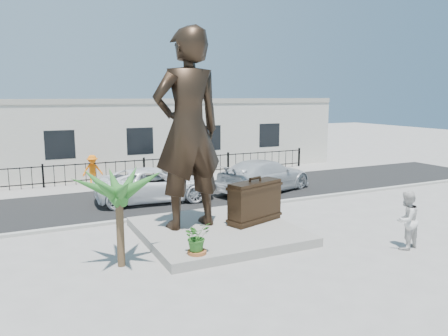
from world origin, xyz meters
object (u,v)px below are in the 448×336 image
object	(u,v)px
statue	(188,130)
car_white	(155,184)
suitcase	(255,202)
tourist	(406,220)

from	to	relation	value
statue	car_white	bearing A→B (deg)	-99.83
suitcase	car_white	world-z (taller)	suitcase
suitcase	tourist	world-z (taller)	tourist
statue	tourist	size ratio (longest dim) A/B	3.62
tourist	car_white	size ratio (longest dim) A/B	0.34
statue	suitcase	distance (m)	3.61
car_white	suitcase	bearing A→B (deg)	-156.41
statue	car_white	world-z (taller)	statue
statue	suitcase	size ratio (longest dim) A/B	3.19
car_white	tourist	bearing A→B (deg)	-146.20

